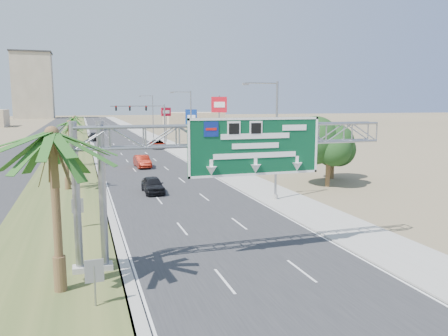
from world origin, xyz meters
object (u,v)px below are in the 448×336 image
pole_sign_red_near (219,108)px  sign_gantry (224,146)px  car_left_lane (153,185)px  palm_near (52,135)px  store_building (248,136)px  car_mid_lane (142,161)px  pole_sign_blue (191,120)px  car_far (94,137)px  pole_sign_red_far (166,114)px  signal_mast (154,121)px  car_right_lane (158,144)px

pole_sign_red_near → sign_gantry: bearing=-107.1°
car_left_lane → palm_near: bearing=-110.0°
store_building → car_left_lane: (-24.00, -37.72, -1.25)m
palm_near → car_mid_lane: bearing=77.1°
car_left_lane → pole_sign_blue: pole_sign_blue is taller
car_far → pole_sign_red_far: (14.37, -9.53, 5.07)m
signal_mast → pole_sign_blue: bearing=-59.9°
sign_gantry → store_building: (23.06, 56.07, -4.06)m
car_mid_lane → store_building: bearing=40.4°
store_building → car_far: 36.12m
store_building → car_far: size_ratio=3.19×
car_right_lane → car_far: size_ratio=0.96×
pole_sign_red_far → sign_gantry: bearing=-98.2°
palm_near → store_building: 66.04m
pole_sign_red_far → signal_mast: bearing=-115.4°
car_mid_lane → pole_sign_blue: pole_sign_blue is taller
sign_gantry → signal_mast: size_ratio=1.63×
car_left_lane → sign_gantry: bearing=-87.5°
palm_near → car_far: bearing=87.3°
sign_gantry → palm_near: bearing=-166.7°
signal_mast → store_building: 18.08m
car_right_lane → pole_sign_red_near: (7.16, -14.78, 6.68)m
pole_sign_red_far → car_right_lane: bearing=-107.9°
car_right_lane → store_building: bearing=-7.2°
sign_gantry → store_building: size_ratio=0.93×
pole_sign_red_near → pole_sign_red_far: 26.81m
car_far → pole_sign_red_far: pole_sign_red_far is taller
store_building → pole_sign_red_far: size_ratio=2.40×
car_right_lane → car_far: car_far is taller
palm_near → pole_sign_red_far: bearing=75.8°
car_left_lane → pole_sign_red_far: (11.00, 51.74, 5.14)m
signal_mast → pole_sign_red_far: size_ratio=1.37×
store_building → pole_sign_blue: (-11.72, -2.84, 3.39)m
sign_gantry → pole_sign_blue: 54.43m
car_far → pole_sign_blue: bearing=-65.1°
pole_sign_blue → car_left_lane: bearing=-109.4°
signal_mast → car_mid_lane: 28.06m
sign_gantry → pole_sign_red_near: pole_sign_red_near is taller
palm_near → store_building: bearing=61.7°
palm_near → car_far: palm_near is taller
sign_gantry → signal_mast: bearing=84.3°
car_right_lane → pole_sign_red_near: size_ratio=0.57×
car_mid_lane → pole_sign_red_near: pole_sign_red_near is taller
car_left_lane → pole_sign_red_far: bearing=77.5°
car_mid_lane → car_left_lane: bearing=-96.8°
car_right_lane → pole_sign_red_far: (3.81, 11.78, 5.14)m
pole_sign_red_far → pole_sign_blue: bearing=-85.7°
pole_sign_blue → pole_sign_red_far: (-1.28, 16.86, 0.50)m
car_left_lane → pole_sign_red_near: 29.74m
car_far → pole_sign_red_near: bearing=-69.7°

